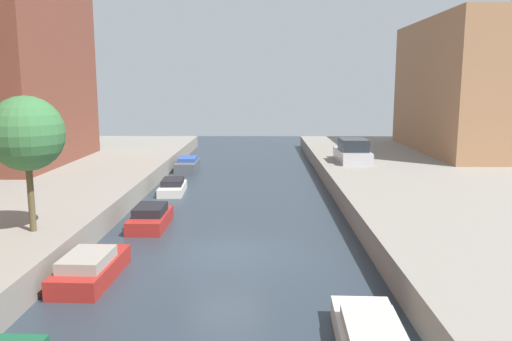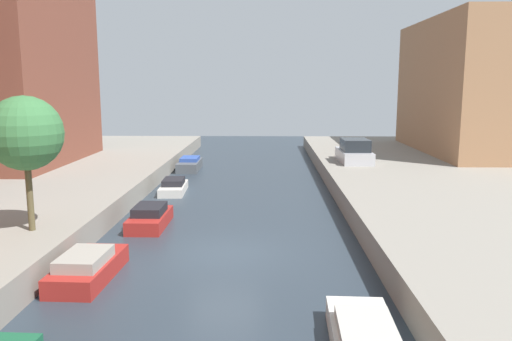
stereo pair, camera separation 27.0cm
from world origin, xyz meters
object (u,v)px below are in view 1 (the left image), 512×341
moored_boat_left_3 (150,218)px  street_tree_2 (26,134)px  moored_boat_left_2 (90,268)px  low_block_right (489,86)px  moored_boat_left_5 (188,165)px  parked_car (353,152)px  moored_boat_left_4 (173,187)px

moored_boat_left_3 → street_tree_2: bearing=-127.2°
moored_boat_left_2 → moored_boat_left_3: bearing=84.8°
low_block_right → moored_boat_left_5: 22.82m
low_block_right → street_tree_2: 32.70m
parked_car → moored_boat_left_3: bearing=-131.4°
parked_car → moored_boat_left_2: 21.15m
low_block_right → moored_boat_left_4: 24.76m
moored_boat_left_4 → low_block_right: bearing=26.0°
moored_boat_left_2 → street_tree_2: bearing=143.1°
parked_car → moored_boat_left_4: bearing=-154.9°
street_tree_2 → moored_boat_left_4: size_ratio=1.43×
street_tree_2 → moored_boat_left_5: (2.58, 18.57, -3.93)m
street_tree_2 → parked_car: 21.25m
low_block_right → moored_boat_left_2: 32.62m
street_tree_2 → moored_boat_left_4: (2.84, 10.99, -3.99)m
moored_boat_left_4 → moored_boat_left_5: bearing=91.9°
moored_boat_left_4 → moored_boat_left_2: bearing=-91.3°
low_block_right → moored_boat_left_2: bearing=-133.1°
parked_car → moored_boat_left_4: 12.01m
parked_car → low_block_right: bearing=26.8°
moored_boat_left_4 → street_tree_2: bearing=-104.5°
street_tree_2 → moored_boat_left_3: size_ratio=1.46×
moored_boat_left_5 → moored_boat_left_2: bearing=-90.1°
moored_boat_left_4 → moored_boat_left_5: moored_boat_left_5 is taller
street_tree_2 → moored_boat_left_2: bearing=-36.9°
moored_boat_left_2 → moored_boat_left_5: bearing=89.9°
parked_car → moored_boat_left_5: bearing=167.2°
low_block_right → moored_boat_left_4: size_ratio=4.76×
street_tree_2 → moored_boat_left_3: 6.45m
parked_car → moored_boat_left_5: size_ratio=1.18×
low_block_right → parked_car: (-10.89, -5.50, -4.18)m
low_block_right → parked_car: size_ratio=3.69×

